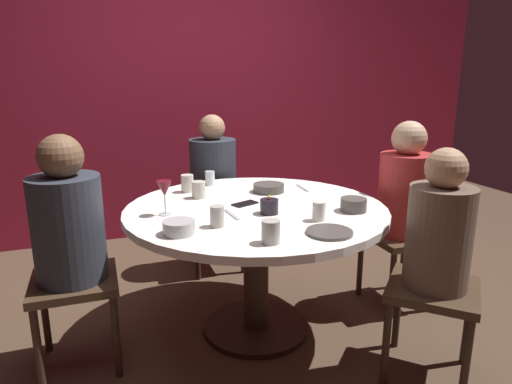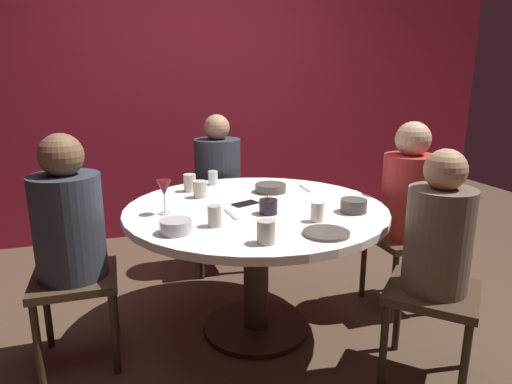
{
  "view_description": "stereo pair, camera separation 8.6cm",
  "coord_description": "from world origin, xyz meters",
  "views": [
    {
      "loc": [
        -0.78,
        -2.19,
        1.43
      ],
      "look_at": [
        0.0,
        0.0,
        0.82
      ],
      "focal_mm": 31.66,
      "sensor_mm": 36.0,
      "label": 1
    },
    {
      "loc": [
        -0.7,
        -2.22,
        1.43
      ],
      "look_at": [
        0.0,
        0.0,
        0.82
      ],
      "focal_mm": 31.66,
      "sensor_mm": 36.0,
      "label": 2
    }
  ],
  "objects": [
    {
      "name": "cup_beside_wine",
      "position": [
        -0.25,
        0.27,
        0.79
      ],
      "size": [
        0.08,
        0.08,
        0.1
      ],
      "primitive_type": "cylinder",
      "color": "beige",
      "rests_on": "dining_table"
    },
    {
      "name": "seated_diner_right",
      "position": [
        0.96,
        0.0,
        0.72
      ],
      "size": [
        0.4,
        0.4,
        1.17
      ],
      "rotation": [
        0.0,
        0.0,
        3.14
      ],
      "color": "#3F2D1E",
      "rests_on": "ground"
    },
    {
      "name": "dinner_plate",
      "position": [
        0.16,
        -0.51,
        0.75
      ],
      "size": [
        0.21,
        0.21,
        0.01
      ],
      "primitive_type": "cylinder",
      "color": "#4C4742",
      "rests_on": "dining_table"
    },
    {
      "name": "bowl_serving_large",
      "position": [
        -0.47,
        -0.29,
        0.77
      ],
      "size": [
        0.14,
        0.14,
        0.06
      ],
      "primitive_type": "cylinder",
      "color": "#B7B7BC",
      "rests_on": "dining_table"
    },
    {
      "name": "wine_glass",
      "position": [
        -0.48,
        0.01,
        0.87
      ],
      "size": [
        0.08,
        0.08,
        0.18
      ],
      "color": "silver",
      "rests_on": "dining_table"
    },
    {
      "name": "cup_by_left_diner",
      "position": [
        0.21,
        -0.33,
        0.79
      ],
      "size": [
        0.06,
        0.06,
        0.09
      ],
      "primitive_type": "cylinder",
      "color": "silver",
      "rests_on": "dining_table"
    },
    {
      "name": "bowl_salad_center",
      "position": [
        0.45,
        -0.25,
        0.77
      ],
      "size": [
        0.13,
        0.13,
        0.07
      ],
      "primitive_type": "cylinder",
      "color": "#4C4742",
      "rests_on": "dining_table"
    },
    {
      "name": "back_wall",
      "position": [
        0.0,
        1.86,
        1.3
      ],
      "size": [
        6.0,
        0.1,
        2.6
      ],
      "primitive_type": "cube",
      "color": "maroon",
      "rests_on": "ground"
    },
    {
      "name": "dining_table",
      "position": [
        0.0,
        0.0,
        0.6
      ],
      "size": [
        1.4,
        1.4,
        0.74
      ],
      "color": "white",
      "rests_on": "ground"
    },
    {
      "name": "bowl_small_white",
      "position": [
        0.18,
        0.27,
        0.76
      ],
      "size": [
        0.19,
        0.19,
        0.05
      ],
      "primitive_type": "cylinder",
      "color": "#4C4742",
      "rests_on": "dining_table"
    },
    {
      "name": "seated_diner_front_right",
      "position": [
        0.65,
        -0.65,
        0.69
      ],
      "size": [
        0.57,
        0.57,
        1.12
      ],
      "rotation": [
        0.0,
        0.0,
        2.36
      ],
      "color": "#3F2D1E",
      "rests_on": "ground"
    },
    {
      "name": "seated_diner_back",
      "position": [
        0.0,
        0.93,
        0.71
      ],
      "size": [
        0.4,
        0.4,
        1.16
      ],
      "rotation": [
        0.0,
        0.0,
        4.71
      ],
      "color": "#3F2D1E",
      "rests_on": "ground"
    },
    {
      "name": "seated_diner_left",
      "position": [
        -0.94,
        0.0,
        0.72
      ],
      "size": [
        0.4,
        0.4,
        1.17
      ],
      "rotation": [
        0.0,
        0.0,
        6.28
      ],
      "color": "#3F2D1E",
      "rests_on": "ground"
    },
    {
      "name": "cell_phone",
      "position": [
        -0.04,
        0.06,
        0.74
      ],
      "size": [
        0.16,
        0.12,
        0.01
      ],
      "primitive_type": "cube",
      "rotation": [
        0.0,
        0.0,
        5.1
      ],
      "color": "black",
      "rests_on": "dining_table"
    },
    {
      "name": "knife_near_plate",
      "position": [
        0.4,
        0.27,
        0.74
      ],
      "size": [
        0.02,
        0.18,
        0.01
      ],
      "primitive_type": "cube",
      "rotation": [
        0.0,
        0.0,
        -0.05
      ],
      "color": "#B7B7BC",
      "rests_on": "dining_table"
    },
    {
      "name": "candle_holder",
      "position": [
        0.02,
        -0.14,
        0.78
      ],
      "size": [
        0.09,
        0.09,
        0.1
      ],
      "color": "black",
      "rests_on": "dining_table"
    },
    {
      "name": "cup_center_front",
      "position": [
        -0.28,
        -0.25,
        0.79
      ],
      "size": [
        0.07,
        0.07,
        0.1
      ],
      "primitive_type": "cylinder",
      "color": "#B2ADA3",
      "rests_on": "dining_table"
    },
    {
      "name": "cup_near_candle",
      "position": [
        -0.12,
        0.55,
        0.79
      ],
      "size": [
        0.06,
        0.06,
        0.09
      ],
      "primitive_type": "cylinder",
      "color": "silver",
      "rests_on": "dining_table"
    },
    {
      "name": "ground_plane",
      "position": [
        0.0,
        0.0,
        0.0
      ],
      "size": [
        8.0,
        8.0,
        0.0
      ],
      "primitive_type": "plane",
      "color": "#4C3828"
    },
    {
      "name": "cup_far_edge",
      "position": [
        -0.12,
        -0.53,
        0.79
      ],
      "size": [
        0.08,
        0.08,
        0.1
      ],
      "primitive_type": "cylinder",
      "color": "#B2ADA3",
      "rests_on": "dining_table"
    },
    {
      "name": "cup_by_right_diner",
      "position": [
        -0.29,
        0.43,
        0.79
      ],
      "size": [
        0.07,
        0.07,
        0.11
      ],
      "primitive_type": "cylinder",
      "color": "beige",
      "rests_on": "dining_table"
    },
    {
      "name": "fork_near_plate",
      "position": [
        -0.17,
        -0.1,
        0.74
      ],
      "size": [
        0.03,
        0.18,
        0.01
      ],
      "primitive_type": "cube",
      "rotation": [
        0.0,
        0.0,
        0.08
      ],
      "color": "#B7B7BC",
      "rests_on": "dining_table"
    }
  ]
}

